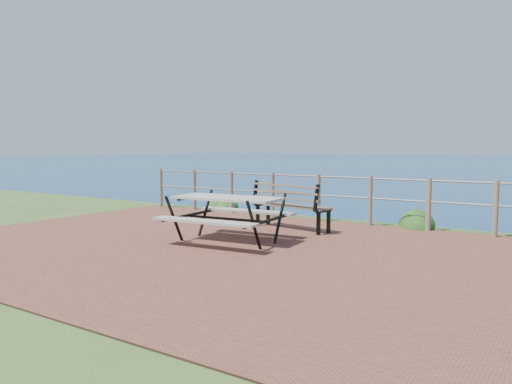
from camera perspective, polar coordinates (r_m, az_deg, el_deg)
ground at (r=7.97m, az=-3.67°, el=-6.44°), size 10.00×7.00×0.12m
safety_railing at (r=10.72m, az=7.12°, el=-0.34°), size 9.40×0.10×1.00m
picnic_table at (r=8.31m, az=-3.28°, el=-2.56°), size 1.86×1.56×0.76m
park_bench at (r=9.58m, az=4.11°, el=-0.78°), size 1.68×0.71×0.92m
shrub_lip_west at (r=13.15m, az=-4.16°, el=-1.79°), size 0.66×0.66×0.35m
shrub_lip_east at (r=10.46m, az=17.87°, el=-3.87°), size 0.74×0.74×0.47m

